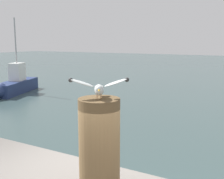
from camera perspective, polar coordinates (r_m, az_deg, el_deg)
The scene contains 3 objects.
mooring_post at distance 2.83m, azimuth -2.54°, elevation -11.31°, with size 0.41×0.41×0.95m, color brown.
seagull at distance 2.67m, azimuth -2.64°, elevation 0.48°, with size 0.53×0.39×0.20m.
boat_navy at distance 17.80m, azimuth -19.23°, elevation 0.82°, with size 2.43×4.61×4.53m.
Camera 1 is at (1.71, -2.82, 3.15)m, focal length 45.49 mm.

